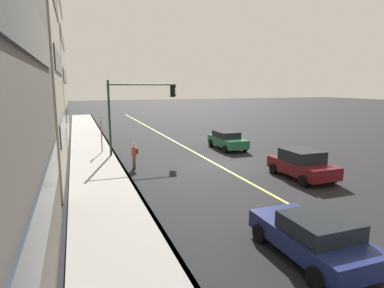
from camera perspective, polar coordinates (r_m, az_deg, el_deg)
name	(u,v)px	position (r m, az deg, el deg)	size (l,w,h in m)	color
ground	(217,165)	(21.07, 4.41, -3.66)	(200.00, 200.00, 0.00)	black
sidewalk_slab	(99,174)	(19.30, -16.15, -5.13)	(80.00, 3.16, 0.15)	gray
curb_edge	(125,172)	(19.44, -11.72, -4.82)	(80.00, 0.16, 0.15)	slate
lane_stripe_center	(217,165)	(21.07, 4.41, -3.65)	(80.00, 0.16, 0.01)	#D8CC4C
car_navy	(313,236)	(10.49, 20.67, -14.98)	(4.03, 2.09, 1.36)	navy
car_green	(227,140)	(26.24, 6.24, 0.74)	(4.19, 1.90, 1.42)	#1E6038
car_maroon	(302,164)	(18.84, 18.88, -3.35)	(4.01, 2.10, 1.59)	#591116
pedestrian_with_backpack	(134,154)	(20.25, -10.19, -1.77)	(0.39, 0.39, 1.56)	brown
traffic_light_mast	(137,104)	(23.67, -9.71, 7.06)	(0.28, 5.00, 5.44)	#1E3823
street_sign_post	(101,132)	(25.00, -15.78, 2.04)	(0.60, 0.08, 2.80)	slate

